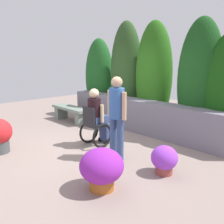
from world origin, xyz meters
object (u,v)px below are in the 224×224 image
Objects in this scene: person_in_wheelchair at (96,119)px; flower_pot_terracotta_by_wall at (102,168)px; stone_bench at (71,112)px; flower_pot_red_accent at (164,160)px; person_standing_companion at (117,113)px.

flower_pot_terracotta_by_wall is at bearing -37.53° from person_in_wheelchair.
stone_bench is 2.93× the size of flower_pot_red_accent.
flower_pot_red_accent is (0.35, 1.15, -0.09)m from flower_pot_terracotta_by_wall.
person_standing_companion reaches higher than person_in_wheelchair.
stone_bench is 1.13× the size of person_in_wheelchair.
person_standing_companion is (0.90, -0.23, 0.33)m from person_in_wheelchair.
person_standing_companion reaches higher than stone_bench.
person_standing_companion is (3.13, -1.05, 0.65)m from stone_bench.
person_in_wheelchair is 0.80× the size of person_standing_companion.
flower_pot_terracotta_by_wall is at bearing -107.07° from flower_pot_red_accent.
flower_pot_terracotta_by_wall is at bearing -41.66° from person_standing_companion.
person_in_wheelchair is at bearing 176.97° from flower_pot_red_accent.
person_in_wheelchair is 2.05m from flower_pot_terracotta_by_wall.
person_in_wheelchair reaches higher than flower_pot_red_accent.
person_standing_companion reaches higher than flower_pot_terracotta_by_wall.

